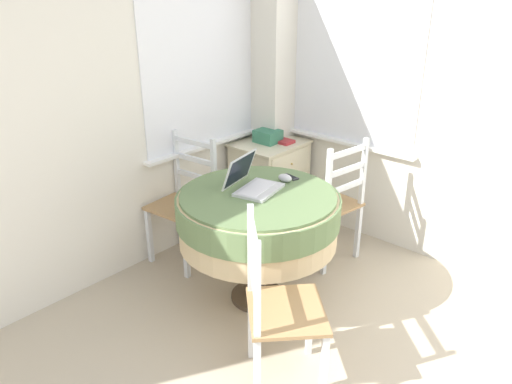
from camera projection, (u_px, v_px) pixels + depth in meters
The scene contains 11 objects.
corner_room_shell at pixel (304, 101), 3.13m from camera, with size 4.26×4.55×2.55m.
round_dining_table at pixel (258, 216), 3.13m from camera, with size 1.03×1.03×0.77m.
laptop at pixel (252, 183), 3.11m from camera, with size 0.36×0.35×0.22m.
computer_mouse at pixel (285, 178), 3.24m from camera, with size 0.06×0.10×0.05m.
cell_phone at pixel (290, 177), 3.31m from camera, with size 0.06×0.13×0.01m.
dining_chair_near_back_window at pixel (185, 203), 3.69m from camera, with size 0.42×0.46×0.96m.
dining_chair_near_right_window at pixel (331, 204), 3.67m from camera, with size 0.48×0.44×0.96m.
dining_chair_camera_near at pixel (278, 309), 2.52m from camera, with size 0.57×0.57×0.96m.
corner_cabinet at pixel (270, 182), 4.32m from camera, with size 0.59×0.48×0.72m.
storage_box at pixel (268, 136), 4.17m from camera, with size 0.18×0.19×0.10m.
book_on_cabinet at pixel (280, 140), 4.19m from camera, with size 0.12×0.22×0.02m.
Camera 1 is at (-1.39, -0.14, 2.01)m, focal length 35.00 mm.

